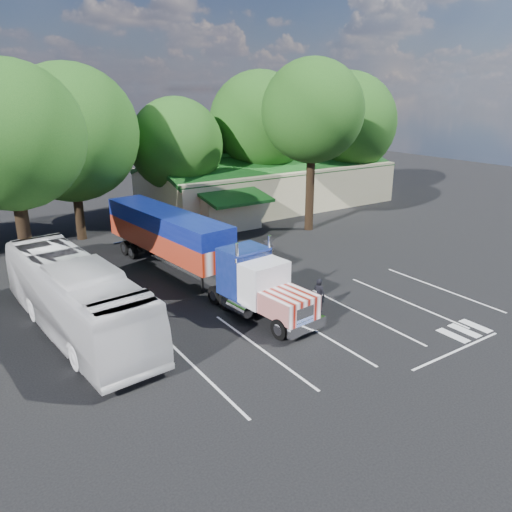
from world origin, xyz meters
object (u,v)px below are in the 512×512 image
semi_truck (187,243)px  bicycle (268,244)px  silver_sedan (208,218)px  tour_bus (76,297)px  woman (319,295)px

semi_truck → bicycle: semi_truck is taller
bicycle → silver_sedan: size_ratio=0.39×
semi_truck → silver_sedan: semi_truck is taller
silver_sedan → tour_bus: bearing=138.8°
semi_truck → silver_sedan: bearing=50.2°
woman → silver_sedan: bearing=-26.0°
tour_bus → silver_sedan: size_ratio=3.03×
woman → tour_bus: 12.04m
woman → tour_bus: (-11.09, 4.62, 0.89)m
woman → silver_sedan: woman is taller
tour_bus → silver_sedan: bearing=38.4°
semi_truck → tour_bus: 8.38m
silver_sedan → semi_truck: bearing=151.2°
tour_bus → silver_sedan: 19.97m
bicycle → tour_bus: bearing=-155.8°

